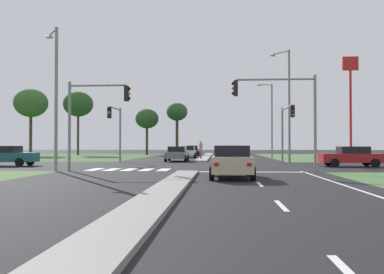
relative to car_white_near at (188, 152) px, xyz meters
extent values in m
plane|color=black|center=(2.21, -20.43, -0.75)|extent=(200.00, 200.00, 0.00)
cube|color=#385B2D|center=(-23.29, 4.07, -0.75)|extent=(35.00, 35.00, 0.01)
cube|color=gray|center=(2.21, -39.43, -0.68)|extent=(1.20, 22.00, 0.14)
cube|color=gray|center=(2.21, 4.57, -0.68)|extent=(1.20, 36.00, 0.14)
cube|color=silver|center=(5.71, -41.15, -0.75)|extent=(0.14, 2.00, 0.01)
cube|color=silver|center=(5.71, -35.15, -0.75)|extent=(0.14, 2.00, 0.01)
cube|color=silver|center=(9.06, -38.43, -0.75)|extent=(0.14, 24.00, 0.01)
cube|color=silver|center=(6.01, -27.43, -0.75)|extent=(6.40, 0.50, 0.01)
cube|color=silver|center=(-4.19, -25.63, -0.75)|extent=(0.70, 2.80, 0.01)
cube|color=silver|center=(-3.04, -25.63, -0.75)|extent=(0.70, 2.80, 0.01)
cube|color=silver|center=(-1.89, -25.63, -0.75)|extent=(0.70, 2.80, 0.01)
cube|color=silver|center=(-0.74, -25.63, -0.75)|extent=(0.70, 2.80, 0.01)
cube|color=silver|center=(0.41, -25.63, -0.75)|extent=(0.70, 2.80, 0.01)
cube|color=silver|center=(0.00, -0.04, -0.12)|extent=(1.77, 4.35, 0.62)
cube|color=black|center=(0.00, 0.11, 0.45)|extent=(1.55, 2.00, 0.52)
cube|color=red|center=(0.67, 2.16, -0.06)|extent=(0.20, 0.04, 0.14)
cube|color=red|center=(-0.67, 2.16, -0.06)|extent=(0.20, 0.04, 0.14)
cylinder|color=black|center=(0.88, -1.43, -0.43)|extent=(0.22, 0.64, 0.64)
cylinder|color=black|center=(-0.88, -1.43, -0.43)|extent=(0.22, 0.64, 0.64)
cylinder|color=black|center=(0.88, 1.35, -0.43)|extent=(0.22, 0.64, 0.64)
cylinder|color=black|center=(-0.88, 1.35, -0.43)|extent=(0.22, 0.64, 0.64)
cube|color=slate|center=(-0.17, -11.91, -0.12)|extent=(1.88, 4.57, 0.63)
cube|color=black|center=(-0.17, -11.76, 0.46)|extent=(1.65, 2.10, 0.52)
cube|color=red|center=(0.54, -9.61, -0.06)|extent=(0.20, 0.04, 0.14)
cube|color=red|center=(-0.89, -9.61, -0.06)|extent=(0.20, 0.04, 0.14)
cylinder|color=black|center=(0.77, -13.38, -0.43)|extent=(0.22, 0.64, 0.64)
cylinder|color=black|center=(-1.11, -13.38, -0.43)|extent=(0.22, 0.64, 0.64)
cylinder|color=black|center=(0.77, -10.45, -0.43)|extent=(0.22, 0.64, 0.64)
cylinder|color=black|center=(-1.11, -10.45, -0.43)|extent=(0.22, 0.64, 0.64)
cube|color=#19565B|center=(-12.41, -21.41, -0.08)|extent=(4.42, 1.76, 0.71)
cube|color=black|center=(-12.56, -21.41, 0.54)|extent=(2.03, 1.55, 0.52)
cylinder|color=black|center=(-11.00, -20.53, -0.43)|extent=(0.64, 0.22, 0.64)
cylinder|color=black|center=(-11.00, -22.29, -0.43)|extent=(0.64, 0.22, 0.64)
cube|color=#A31919|center=(13.82, -20.82, -0.10)|extent=(4.49, 1.85, 0.67)
cube|color=black|center=(13.97, -20.82, 0.50)|extent=(2.07, 1.63, 0.52)
cube|color=red|center=(16.09, -20.12, -0.03)|extent=(0.04, 0.20, 0.14)
cylinder|color=black|center=(12.38, -21.75, -0.43)|extent=(0.64, 0.22, 0.64)
cylinder|color=black|center=(12.38, -19.90, -0.43)|extent=(0.64, 0.22, 0.64)
cylinder|color=black|center=(15.26, -21.75, -0.43)|extent=(0.64, 0.22, 0.64)
cylinder|color=black|center=(15.26, -19.90, -0.43)|extent=(0.64, 0.22, 0.64)
cube|color=#161E47|center=(-0.14, 9.98, -0.09)|extent=(1.82, 4.41, 0.67)
cube|color=black|center=(-0.14, 10.13, 0.50)|extent=(1.60, 2.03, 0.52)
cube|color=red|center=(0.55, 12.20, -0.03)|extent=(0.20, 0.04, 0.14)
cube|color=red|center=(-0.83, 12.20, -0.03)|extent=(0.20, 0.04, 0.14)
cylinder|color=black|center=(0.77, 8.57, -0.43)|extent=(0.22, 0.64, 0.64)
cylinder|color=black|center=(-1.05, 8.57, -0.43)|extent=(0.22, 0.64, 0.64)
cylinder|color=black|center=(0.77, 11.39, -0.43)|extent=(0.22, 0.64, 0.64)
cylinder|color=black|center=(-1.05, 11.39, -0.43)|extent=(0.22, 0.64, 0.64)
cube|color=#BCAD8E|center=(4.62, -32.01, -0.05)|extent=(1.88, 4.47, 0.76)
cube|color=black|center=(4.62, -32.16, 0.59)|extent=(1.65, 2.05, 0.52)
cube|color=red|center=(3.91, -34.26, 0.02)|extent=(0.20, 0.04, 0.14)
cube|color=red|center=(5.34, -34.26, 0.02)|extent=(0.20, 0.04, 0.14)
cylinder|color=black|center=(3.68, -30.58, -0.43)|extent=(0.22, 0.64, 0.64)
cylinder|color=black|center=(5.56, -30.58, -0.43)|extent=(0.22, 0.64, 0.64)
cylinder|color=black|center=(3.68, -33.43, -0.43)|extent=(0.22, 0.64, 0.64)
cylinder|color=black|center=(5.56, -33.43, -0.43)|extent=(0.22, 0.64, 0.64)
cylinder|color=gray|center=(9.81, -27.03, 2.18)|extent=(0.18, 0.18, 5.87)
cylinder|color=gray|center=(7.42, -27.03, 4.87)|extent=(4.78, 0.12, 0.12)
cube|color=black|center=(5.02, -27.03, 4.35)|extent=(0.26, 0.32, 0.95)
sphere|color=#360503|center=(4.86, -27.03, 4.65)|extent=(0.20, 0.20, 0.20)
sphere|color=orange|center=(4.86, -27.03, 4.35)|extent=(0.20, 0.20, 0.20)
sphere|color=black|center=(4.86, -27.03, 4.05)|extent=(0.20, 0.20, 0.20)
cylinder|color=gray|center=(9.81, -13.83, 1.78)|extent=(0.18, 0.18, 5.07)
cylinder|color=gray|center=(9.81, -16.54, 4.07)|extent=(0.12, 5.42, 0.12)
cube|color=black|center=(9.81, -19.25, 3.54)|extent=(0.32, 0.26, 0.95)
sphere|color=#360503|center=(9.81, -19.41, 3.84)|extent=(0.20, 0.20, 0.20)
sphere|color=#3A2405|center=(9.81, -19.41, 3.54)|extent=(0.20, 0.20, 0.20)
sphere|color=green|center=(9.81, -19.41, 3.24)|extent=(0.20, 0.20, 0.20)
cylinder|color=gray|center=(-5.39, -13.83, 1.83)|extent=(0.18, 0.18, 5.16)
cylinder|color=gray|center=(-5.39, -15.76, 4.15)|extent=(0.12, 3.84, 0.12)
cube|color=black|center=(-5.39, -17.68, 3.63)|extent=(0.32, 0.26, 0.95)
sphere|color=#360503|center=(-5.39, -17.84, 3.93)|extent=(0.20, 0.20, 0.20)
sphere|color=orange|center=(-5.39, -17.84, 3.63)|extent=(0.20, 0.20, 0.20)
sphere|color=black|center=(-5.39, -17.84, 3.33)|extent=(0.20, 0.20, 0.20)
cylinder|color=gray|center=(-5.39, -27.03, 2.05)|extent=(0.18, 0.18, 5.61)
cylinder|color=gray|center=(-3.58, -27.03, 4.61)|extent=(3.63, 0.12, 0.12)
cube|color=black|center=(-1.76, -27.03, 4.08)|extent=(0.26, 0.32, 0.95)
sphere|color=#360503|center=(-1.60, -27.03, 4.38)|extent=(0.20, 0.20, 0.20)
sphere|color=orange|center=(-1.60, -27.03, 4.08)|extent=(0.20, 0.20, 0.20)
sphere|color=black|center=(-1.60, -27.03, 3.78)|extent=(0.20, 0.20, 0.20)
cylinder|color=gray|center=(-6.07, -27.52, 3.72)|extent=(0.20, 0.20, 8.95)
cylinder|color=gray|center=(-6.61, -26.77, 8.09)|extent=(1.18, 1.57, 0.10)
ellipsoid|color=#B2B2A8|center=(-7.16, -26.01, 7.99)|extent=(0.56, 0.28, 0.20)
cylinder|color=gray|center=(10.48, -13.66, 4.49)|extent=(0.20, 0.20, 10.49)
cylinder|color=gray|center=(9.83, -12.91, 9.64)|extent=(1.38, 1.56, 0.10)
ellipsoid|color=#B2B2A8|center=(9.18, -12.16, 9.54)|extent=(0.56, 0.28, 0.20)
cylinder|color=gray|center=(10.48, -0.82, 3.82)|extent=(0.20, 0.20, 9.15)
cylinder|color=gray|center=(9.67, -1.16, 8.30)|extent=(1.66, 0.77, 0.10)
ellipsoid|color=#B2B2A8|center=(8.85, -1.49, 8.20)|extent=(0.56, 0.28, 0.20)
cylinder|color=maroon|center=(2.00, -7.99, -0.21)|extent=(0.16, 0.16, 0.81)
cylinder|color=#9E8966|center=(2.00, -7.99, 0.62)|extent=(0.34, 0.34, 0.85)
sphere|color=tan|center=(2.00, -7.99, 1.17)|extent=(0.24, 0.24, 0.24)
cylinder|color=red|center=(19.32, -3.01, 4.43)|extent=(0.28, 0.28, 10.37)
cube|color=red|center=(19.32, -3.01, 10.42)|extent=(1.80, 0.30, 1.60)
torus|color=yellow|center=(18.93, -2.84, 10.42)|extent=(0.96, 0.16, 0.96)
torus|color=yellow|center=(19.72, -2.84, 10.42)|extent=(0.96, 0.16, 0.96)
cylinder|color=#423323|center=(-25.60, 10.43, 2.63)|extent=(0.46, 0.46, 6.77)
ellipsoid|color=#38602D|center=(-25.60, 10.43, 7.45)|extent=(5.22, 5.22, 4.44)
cylinder|color=#423323|center=(-18.62, 12.19, 2.68)|extent=(0.36, 0.36, 6.86)
ellipsoid|color=#285123|center=(-18.62, 12.19, 7.40)|extent=(4.72, 4.72, 4.01)
cylinder|color=#423323|center=(-7.85, 14.19, 1.68)|extent=(0.41, 0.41, 4.86)
ellipsoid|color=#285123|center=(-7.85, 14.19, 5.15)|extent=(3.77, 3.77, 3.21)
cylinder|color=#423323|center=(-2.84, 13.46, 2.25)|extent=(0.46, 0.46, 6.00)
ellipsoid|color=#285123|center=(-2.84, 13.46, 6.18)|extent=(3.37, 3.37, 2.87)
camera|label=1|loc=(4.07, -52.39, 0.89)|focal=38.65mm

